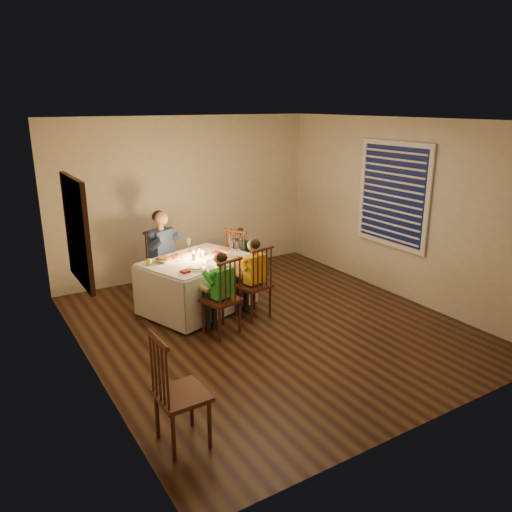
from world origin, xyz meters
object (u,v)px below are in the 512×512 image
chair_near_right (253,316)px  chair_end (242,290)px  child_teal (242,290)px  child_yellow (253,316)px  chair_adult (166,295)px  serving_bowl (164,260)px  chair_near_left (222,332)px  chair_extra (184,441)px  adult (166,295)px  child_green (222,332)px  dining_table (197,274)px

chair_near_right → chair_end: size_ratio=1.00×
child_teal → child_yellow: bearing=131.2°
chair_adult → serving_bowl: bearing=-137.4°
chair_near_left → chair_end: 1.50m
serving_bowl → child_teal: bearing=8.3°
chair_end → chair_extra: size_ratio=0.97×
adult → chair_near_left: bearing=-112.3°
chair_adult → child_green: child_green is taller
chair_extra → serving_bowl: serving_bowl is taller
chair_near_left → child_teal: 1.50m
chair_near_left → chair_near_right: bearing=-173.5°
child_green → child_teal: bearing=-144.0°
dining_table → adult: size_ratio=1.29×
dining_table → chair_extra: dining_table is taller
chair_near_right → chair_adult: bearing=-72.9°
chair_extra → dining_table: bearing=-29.0°
chair_adult → chair_extra: bearing=-136.1°
dining_table → chair_adult: (-0.20, 0.74, -0.53)m
child_yellow → serving_bowl: serving_bowl is taller
adult → child_yellow: 1.54m
chair_near_left → chair_near_right: (0.61, 0.23, 0.00)m
chair_adult → child_teal: 1.17m
dining_table → chair_near_left: size_ratio=1.66×
chair_near_right → child_green: size_ratio=0.95×
adult → child_teal: size_ratio=1.29×
chair_adult → child_green: size_ratio=0.95×
dining_table → adult: 0.93m
child_yellow → child_teal: 0.99m
chair_near_left → chair_near_right: size_ratio=1.00×
chair_adult → child_green: 1.58m
chair_adult → child_yellow: size_ratio=0.92×
chair_near_right → adult: adult is taller
child_teal → adult: bearing=40.5°
adult → dining_table: bearing=-102.0°
chair_end → adult: (-1.09, 0.43, 0.00)m
adult → child_green: 1.58m
child_teal → serving_bowl: size_ratio=4.58×
chair_near_left → chair_end: bearing=-144.0°
dining_table → child_green: 0.99m
chair_near_left → chair_extra: chair_extra is taller
chair_near_right → child_yellow: 0.00m
chair_extra → serving_bowl: 2.92m
chair_near_right → serving_bowl: serving_bowl is taller
chair_near_right → chair_extra: (-1.87, -1.94, 0.00)m
chair_extra → chair_near_left: bearing=-37.8°
chair_near_right → adult: bearing=-72.9°
child_yellow → chair_adult: bearing=-72.9°
adult → chair_adult: bearing=0.0°
chair_adult → chair_near_left: (0.13, -1.58, 0.00)m
chair_adult → child_green: (0.13, -1.58, 0.00)m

